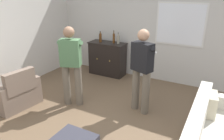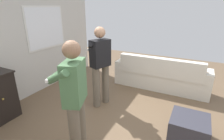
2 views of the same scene
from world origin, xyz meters
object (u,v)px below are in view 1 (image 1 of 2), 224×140
(sideboard_cabinet, at_px, (107,59))
(person_standing_right, at_px, (142,68))
(armchair, at_px, (16,94))
(bottle_liquor_amber, at_px, (118,39))
(person_standing_left, at_px, (71,63))
(bottle_spirits_clear, at_px, (114,38))
(bottle_wine_green, at_px, (100,38))

(sideboard_cabinet, xyz_separation_m, person_standing_right, (1.58, -1.43, 0.47))
(armchair, relative_size, bottle_liquor_amber, 3.19)
(sideboard_cabinet, relative_size, person_standing_left, 0.62)
(bottle_spirits_clear, height_order, person_standing_left, person_standing_left)
(person_standing_left, bearing_deg, bottle_wine_green, 102.53)
(armchair, bearing_deg, bottle_spirits_clear, 68.95)
(bottle_wine_green, height_order, person_standing_right, person_standing_right)
(person_standing_left, distance_m, person_standing_right, 1.44)
(bottle_liquor_amber, bearing_deg, person_standing_right, -49.50)
(bottle_wine_green, height_order, person_standing_left, person_standing_left)
(bottle_liquor_amber, bearing_deg, person_standing_left, -93.36)
(bottle_wine_green, xyz_separation_m, bottle_spirits_clear, (0.39, 0.07, 0.01))
(bottle_wine_green, height_order, bottle_liquor_amber, bottle_wine_green)
(sideboard_cabinet, height_order, bottle_spirits_clear, bottle_spirits_clear)
(bottle_spirits_clear, bearing_deg, sideboard_cabinet, -168.99)
(person_standing_left, bearing_deg, bottle_liquor_amber, 86.64)
(armchair, xyz_separation_m, sideboard_cabinet, (0.79, 2.51, 0.18))
(armchair, relative_size, person_standing_left, 0.57)
(bottle_liquor_amber, bearing_deg, bottle_wine_green, -170.92)
(sideboard_cabinet, relative_size, person_standing_right, 0.62)
(bottle_wine_green, relative_size, person_standing_right, 0.18)
(sideboard_cabinet, xyz_separation_m, bottle_liquor_amber, (0.31, 0.05, 0.58))
(person_standing_left, bearing_deg, armchair, -146.85)
(person_standing_left, bearing_deg, person_standing_right, 17.27)
(bottle_wine_green, height_order, bottle_spirits_clear, bottle_spirits_clear)
(sideboard_cabinet, distance_m, bottle_liquor_amber, 0.66)
(sideboard_cabinet, bearing_deg, person_standing_right, -42.14)
(person_standing_left, height_order, person_standing_right, same)
(person_standing_left, bearing_deg, sideboard_cabinet, 96.24)
(bottle_wine_green, distance_m, bottle_spirits_clear, 0.39)
(armchair, xyz_separation_m, bottle_spirits_clear, (0.98, 2.54, 0.78))
(sideboard_cabinet, xyz_separation_m, bottle_wine_green, (-0.20, -0.03, 0.59))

